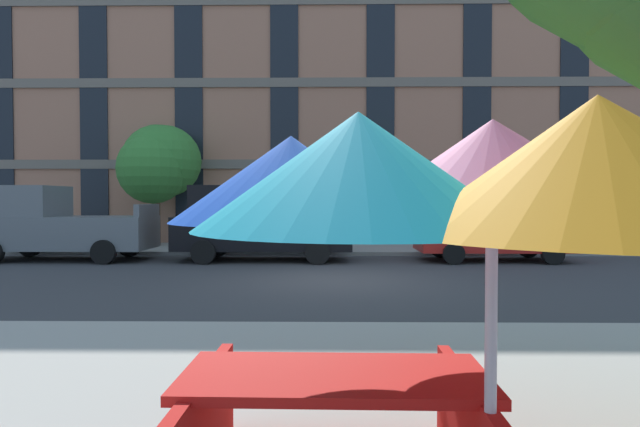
% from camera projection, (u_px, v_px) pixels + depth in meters
% --- Properties ---
extents(ground_plane, '(120.00, 120.00, 0.00)m').
position_uv_depth(ground_plane, '(336.00, 280.00, 11.59)').
color(ground_plane, '#38383A').
extents(sidewalk_far, '(56.00, 3.60, 0.12)m').
position_uv_depth(sidewalk_far, '(333.00, 249.00, 18.39)').
color(sidewalk_far, gray).
rests_on(sidewalk_far, ground).
extents(apartment_building, '(37.75, 12.08, 12.80)m').
position_uv_depth(apartment_building, '(331.00, 109.00, 26.40)').
color(apartment_building, '#A87056').
rests_on(apartment_building, ground).
extents(pickup_gray, '(5.10, 2.12, 2.20)m').
position_uv_depth(pickup_gray, '(56.00, 226.00, 15.38)').
color(pickup_gray, slate).
rests_on(pickup_gray, ground).
extents(pickup_black, '(5.10, 2.12, 2.20)m').
position_uv_depth(pickup_black, '(256.00, 226.00, 15.29)').
color(pickup_black, black).
rests_on(pickup_black, ground).
extents(sedan_red, '(4.40, 1.98, 1.78)m').
position_uv_depth(sedan_red, '(491.00, 228.00, 15.20)').
color(sedan_red, '#B21E19').
rests_on(sedan_red, ground).
extents(street_tree_left, '(2.92, 3.03, 4.57)m').
position_uv_depth(street_tree_left, '(158.00, 163.00, 19.12)').
color(street_tree_left, brown).
rests_on(street_tree_left, ground).
extents(patio_umbrella, '(3.15, 3.15, 2.18)m').
position_uv_depth(patio_umbrella, '(492.00, 178.00, 2.54)').
color(patio_umbrella, silver).
rests_on(patio_umbrella, ground).
extents(picnic_table, '(1.82, 1.55, 0.77)m').
position_uv_depth(picnic_table, '(334.00, 420.00, 3.07)').
color(picnic_table, red).
rests_on(picnic_table, ground).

